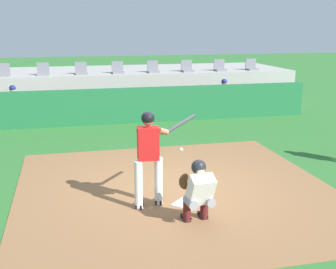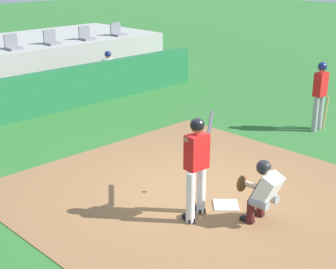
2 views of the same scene
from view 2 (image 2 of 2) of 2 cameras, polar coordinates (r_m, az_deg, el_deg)
The scene contains 13 objects.
ground_plane at distance 9.90m, azimuth 2.85°, elevation -6.43°, with size 80.00×80.00×0.00m, color #2D6B2D.
dirt_infield at distance 9.90m, azimuth 2.85°, elevation -6.40°, with size 6.40×6.40×0.01m, color olive.
home_plate at distance 9.42m, azimuth 6.44°, elevation -7.78°, with size 0.44×0.44×0.02m, color white.
batter_at_plate at distance 8.60m, azimuth 3.24°, elevation -2.99°, with size 1.33×0.75×1.80m.
catcher_crouched at distance 8.74m, azimuth 10.33°, elevation -5.97°, with size 0.51×1.74×1.13m.
on_deck_batter at distance 13.59m, azimuth 16.51°, elevation 4.55°, with size 0.58×0.23×1.79m.
dugout_wall at distance 14.63m, azimuth -16.10°, elevation 3.90°, with size 13.00×0.30×1.20m, color #1E6638.
dugout_bench at distance 15.59m, azimuth -17.75°, elevation 3.22°, with size 11.80×0.44×0.45m, color olive.
dugout_player_1 at distance 17.32m, azimuth -6.36°, elevation 7.11°, with size 0.49×0.70×1.30m.
stadium_seat_5 at distance 17.59m, azimuth -16.82°, elevation 9.46°, with size 0.46×0.46×0.48m.
stadium_seat_6 at distance 18.30m, azimuth -12.79°, elevation 10.15°, with size 0.46×0.46×0.48m.
stadium_seat_7 at distance 19.08m, azimuth -9.06°, elevation 10.74°, with size 0.46×0.46×0.48m.
stadium_seat_8 at distance 19.94m, azimuth -5.62°, elevation 11.24°, with size 0.46×0.46×0.48m.
Camera 2 is at (-6.57, -6.04, 4.29)m, focal length 55.00 mm.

